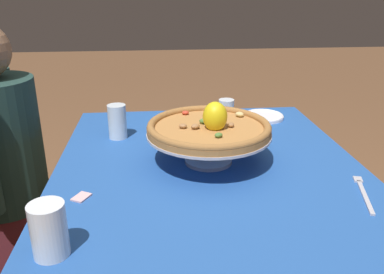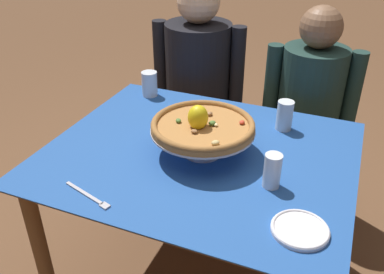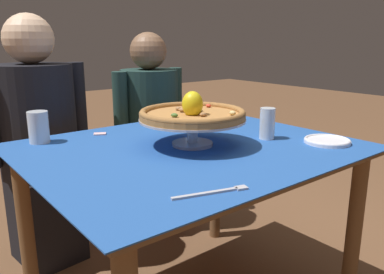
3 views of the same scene
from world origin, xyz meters
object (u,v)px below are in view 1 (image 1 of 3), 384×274
(pizza_stand, at_px, (209,139))
(sugar_packet, at_px, (81,197))
(dinner_fork, at_px, (363,192))
(diner_right, at_px, (5,178))
(pizza, at_px, (210,127))
(water_glass_back_right, at_px, (117,124))
(water_glass_side_right, at_px, (226,117))
(side_plate, at_px, (263,116))
(water_glass_back_left, at_px, (49,233))

(pizza_stand, height_order, sugar_packet, pizza_stand)
(dinner_fork, relative_size, diner_right, 0.18)
(pizza, distance_m, water_glass_back_right, 0.41)
(pizza, distance_m, water_glass_side_right, 0.32)
(water_glass_side_right, distance_m, side_plate, 0.24)
(side_plate, bearing_deg, water_glass_back_left, 141.01)
(water_glass_side_right, bearing_deg, pizza, 160.11)
(water_glass_back_left, relative_size, water_glass_back_right, 0.95)
(pizza, height_order, side_plate, pizza)
(pizza_stand, relative_size, water_glass_back_left, 3.25)
(sugar_packet, bearing_deg, dinner_fork, -93.67)
(diner_right, bearing_deg, side_plate, -83.41)
(water_glass_back_left, relative_size, diner_right, 0.11)
(dinner_fork, distance_m, diner_right, 1.31)
(pizza_stand, bearing_deg, water_glass_side_right, -20.13)
(sugar_packet, bearing_deg, water_glass_side_right, -44.61)
(water_glass_back_right, bearing_deg, sugar_packet, 171.54)
(side_plate, bearing_deg, diner_right, 96.59)
(dinner_fork, bearing_deg, water_glass_side_right, 28.28)
(water_glass_back_left, distance_m, diner_right, 0.86)
(dinner_fork, bearing_deg, water_glass_back_right, 54.90)
(water_glass_back_left, height_order, dinner_fork, water_glass_back_left)
(pizza, distance_m, diner_right, 0.88)
(water_glass_back_right, height_order, dinner_fork, water_glass_back_right)
(pizza, height_order, sugar_packet, pizza)
(dinner_fork, bearing_deg, pizza, 58.25)
(water_glass_side_right, distance_m, dinner_fork, 0.62)
(pizza_stand, xyz_separation_m, pizza, (-0.00, -0.00, 0.04))
(water_glass_back_left, distance_m, sugar_packet, 0.25)
(pizza_stand, bearing_deg, diner_right, 68.56)
(pizza, xyz_separation_m, side_plate, (0.43, -0.30, -0.11))
(water_glass_side_right, bearing_deg, pizza_stand, 159.87)
(side_plate, distance_m, diner_right, 1.09)
(water_glass_side_right, relative_size, water_glass_back_right, 0.97)
(sugar_packet, xyz_separation_m, diner_right, (0.50, 0.39, -0.17))
(side_plate, xyz_separation_m, sugar_packet, (-0.62, 0.68, -0.01))
(pizza_stand, bearing_deg, dinner_fork, -121.74)
(water_glass_side_right, bearing_deg, sugar_packet, 135.39)
(side_plate, bearing_deg, sugar_packet, 132.75)
(sugar_packet, bearing_deg, water_glass_back_left, 174.34)
(water_glass_back_left, bearing_deg, dinner_fork, -76.69)
(diner_right, bearing_deg, pizza, -111.45)
(diner_right, bearing_deg, water_glass_back_left, -153.39)
(side_plate, bearing_deg, water_glass_side_right, 124.80)
(pizza_stand, distance_m, diner_right, 0.87)
(water_glass_back_left, height_order, side_plate, water_glass_back_left)
(dinner_fork, height_order, diner_right, diner_right)
(pizza_stand, xyz_separation_m, diner_right, (0.30, 0.77, -0.25))
(water_glass_back_left, height_order, water_glass_side_right, water_glass_side_right)
(pizza, distance_m, side_plate, 0.53)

